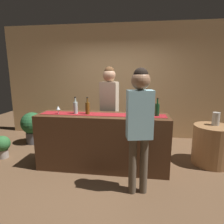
# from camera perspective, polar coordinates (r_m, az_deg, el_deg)

# --- Properties ---
(ground_plane) EXTENTS (10.00, 10.00, 0.00)m
(ground_plane) POSITION_cam_1_polar(r_m,az_deg,el_deg) (3.66, -2.70, -15.90)
(ground_plane) COLOR brown
(back_wall) EXTENTS (6.00, 0.12, 2.90)m
(back_wall) POSITION_cam_1_polar(r_m,az_deg,el_deg) (5.13, 1.11, 8.92)
(back_wall) COLOR tan
(back_wall) RESTS_ON ground
(bar_counter) EXTENTS (2.28, 0.60, 0.98)m
(bar_counter) POSITION_cam_1_polar(r_m,az_deg,el_deg) (3.47, -2.78, -8.70)
(bar_counter) COLOR #472B19
(bar_counter) RESTS_ON ground
(counter_runner_cloth) EXTENTS (2.16, 0.28, 0.01)m
(counter_runner_cloth) POSITION_cam_1_polar(r_m,az_deg,el_deg) (3.33, -2.86, -0.71)
(counter_runner_cloth) COLOR maroon
(counter_runner_cloth) RESTS_ON bar_counter
(wine_bottle_clear) EXTENTS (0.07, 0.07, 0.30)m
(wine_bottle_clear) POSITION_cam_1_polar(r_m,az_deg,el_deg) (3.42, -10.75, 1.32)
(wine_bottle_clear) COLOR #B2C6C1
(wine_bottle_clear) RESTS_ON bar_counter
(wine_bottle_amber) EXTENTS (0.07, 0.07, 0.30)m
(wine_bottle_amber) POSITION_cam_1_polar(r_m,az_deg,el_deg) (3.34, -7.27, 1.19)
(wine_bottle_amber) COLOR brown
(wine_bottle_amber) RESTS_ON bar_counter
(wine_bottle_green) EXTENTS (0.07, 0.07, 0.30)m
(wine_bottle_green) POSITION_cam_1_polar(r_m,az_deg,el_deg) (3.27, 13.23, 0.76)
(wine_bottle_green) COLOR #194723
(wine_bottle_green) RESTS_ON bar_counter
(wine_glass_near_customer) EXTENTS (0.07, 0.07, 0.14)m
(wine_glass_near_customer) POSITION_cam_1_polar(r_m,az_deg,el_deg) (3.22, 7.18, 0.67)
(wine_glass_near_customer) COLOR silver
(wine_glass_near_customer) RESTS_ON bar_counter
(wine_glass_mid_counter) EXTENTS (0.07, 0.07, 0.14)m
(wine_glass_mid_counter) POSITION_cam_1_polar(r_m,az_deg,el_deg) (3.47, -15.67, 1.11)
(wine_glass_mid_counter) COLOR silver
(wine_glass_mid_counter) RESTS_ON bar_counter
(bartender) EXTENTS (0.38, 0.27, 1.81)m
(bartender) POSITION_cam_1_polar(r_m,az_deg,el_deg) (3.86, -0.81, 3.32)
(bartender) COLOR #26262B
(bartender) RESTS_ON ground
(customer_sipping) EXTENTS (0.37, 0.27, 1.76)m
(customer_sipping) POSITION_cam_1_polar(r_m,az_deg,el_deg) (2.59, 8.17, -1.86)
(customer_sipping) COLOR brown
(customer_sipping) RESTS_ON ground
(round_side_table) EXTENTS (0.68, 0.68, 0.74)m
(round_side_table) POSITION_cam_1_polar(r_m,az_deg,el_deg) (4.08, 27.43, -8.67)
(round_side_table) COLOR #996B42
(round_side_table) RESTS_ON ground
(vase_on_side_table) EXTENTS (0.13, 0.13, 0.24)m
(vase_on_side_table) POSITION_cam_1_polar(r_m,az_deg,el_deg) (4.01, 28.41, -1.78)
(vase_on_side_table) COLOR #B7B2A8
(vase_on_side_table) RESTS_ON round_side_table
(potted_plant_tall) EXTENTS (0.52, 0.52, 0.76)m
(potted_plant_tall) POSITION_cam_1_polar(r_m,az_deg,el_deg) (5.02, -22.55, -3.72)
(potted_plant_tall) COLOR #4C4C51
(potted_plant_tall) RESTS_ON ground
(potted_plant_small) EXTENTS (0.31, 0.31, 0.46)m
(potted_plant_small) POSITION_cam_1_polar(r_m,az_deg,el_deg) (4.48, -29.75, -8.56)
(potted_plant_small) COLOR #9E9389
(potted_plant_small) RESTS_ON ground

